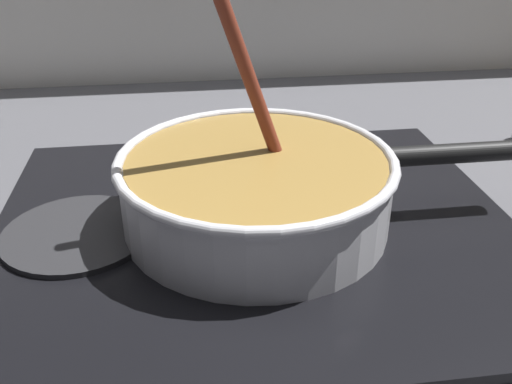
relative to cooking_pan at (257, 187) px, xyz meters
name	(u,v)px	position (x,y,z in m)	size (l,w,h in m)	color
hob_plate	(256,227)	(0.00, 0.00, -0.05)	(0.56, 0.48, 0.01)	black
burner_ring	(256,219)	(0.00, 0.00, -0.04)	(0.19, 0.19, 0.01)	#592D0C
spare_burner	(77,233)	(-0.19, 0.00, -0.04)	(0.15, 0.15, 0.01)	#262628
cooking_pan	(257,187)	(0.00, 0.00, 0.00)	(0.44, 0.29, 0.29)	silver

